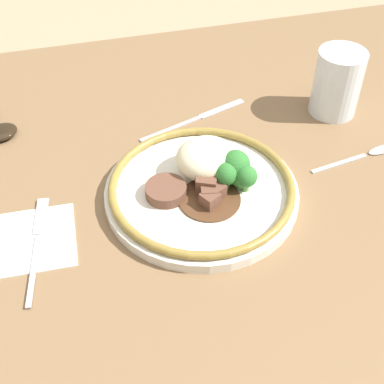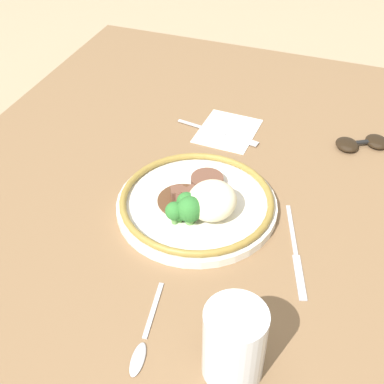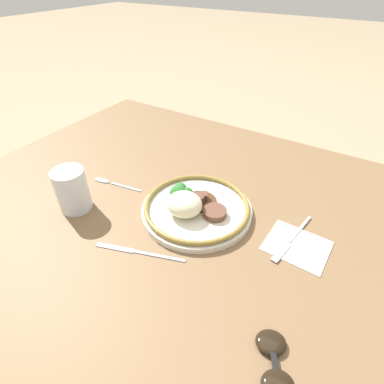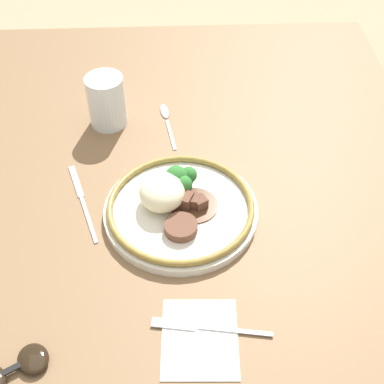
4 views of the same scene
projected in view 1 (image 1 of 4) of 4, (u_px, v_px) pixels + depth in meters
ground_plane at (212, 220)px, 0.80m from camera, size 8.00×8.00×0.00m
dining_table at (212, 209)px, 0.79m from camera, size 1.34×1.00×0.05m
napkin at (25, 241)px, 0.71m from camera, size 0.14×0.12×0.00m
plate at (204, 184)px, 0.76m from camera, size 0.28×0.28×0.07m
juice_glass at (336, 86)px, 0.89m from camera, size 0.08×0.08×0.11m
fork at (38, 238)px, 0.71m from camera, size 0.04×0.18×0.00m
knife at (198, 118)px, 0.91m from camera, size 0.20×0.07×0.00m
spoon at (372, 153)px, 0.84m from camera, size 0.16×0.04×0.01m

